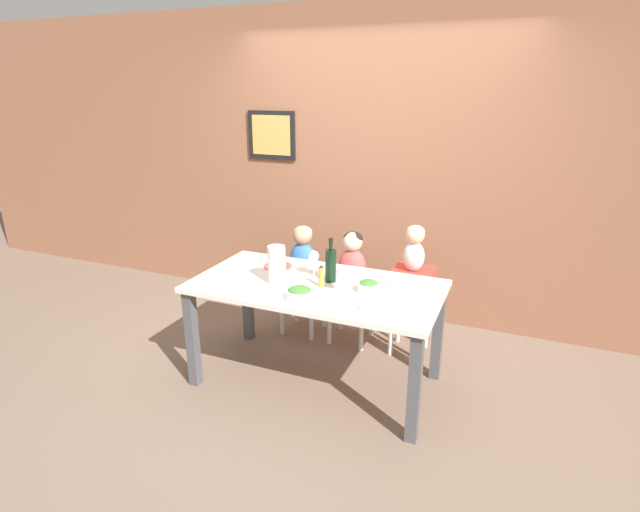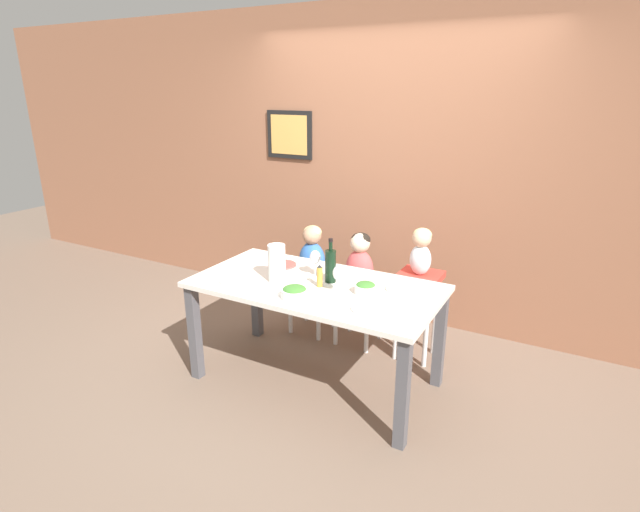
{
  "view_description": "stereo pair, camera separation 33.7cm",
  "coord_description": "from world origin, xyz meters",
  "px_view_note": "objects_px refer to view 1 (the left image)",
  "views": [
    {
      "loc": [
        1.24,
        -2.88,
        2.02
      ],
      "look_at": [
        0.0,
        0.07,
        0.93
      ],
      "focal_mm": 28.0,
      "sensor_mm": 36.0,
      "label": 1
    },
    {
      "loc": [
        1.55,
        -2.73,
        2.02
      ],
      "look_at": [
        0.0,
        0.07,
        0.93
      ],
      "focal_mm": 28.0,
      "sensor_mm": 36.0,
      "label": 2
    }
  ],
  "objects_px": {
    "wine_glass_near": "(342,273)",
    "salad_bowl_large": "(299,293)",
    "dinner_plate_back_left": "(278,266)",
    "paper_towel_roll": "(277,265)",
    "person_child_center": "(352,260)",
    "wine_bottle": "(331,265)",
    "person_child_left": "(303,253)",
    "chair_far_left": "(303,289)",
    "salad_bowl_small": "(368,286)",
    "wine_glass_far": "(314,258)",
    "chair_right_highchair": "(412,290)",
    "dinner_plate_front_left": "(234,284)",
    "dinner_plate_back_right": "(402,286)",
    "dinner_plate_front_right": "(376,307)",
    "person_baby_right": "(415,245)",
    "chair_far_center": "(351,297)"
  },
  "relations": [
    {
      "from": "chair_right_highchair",
      "to": "person_child_left",
      "type": "height_order",
      "value": "person_child_left"
    },
    {
      "from": "person_child_center",
      "to": "dinner_plate_back_left",
      "type": "bearing_deg",
      "value": -130.74
    },
    {
      "from": "chair_far_center",
      "to": "dinner_plate_front_right",
      "type": "relative_size",
      "value": 2.24
    },
    {
      "from": "chair_right_highchair",
      "to": "wine_bottle",
      "type": "relative_size",
      "value": 2.23
    },
    {
      "from": "chair_right_highchair",
      "to": "paper_towel_roll",
      "type": "distance_m",
      "value": 1.14
    },
    {
      "from": "wine_glass_near",
      "to": "dinner_plate_back_left",
      "type": "xyz_separation_m",
      "value": [
        -0.61,
        0.27,
        -0.13
      ]
    },
    {
      "from": "person_baby_right",
      "to": "dinner_plate_back_left",
      "type": "bearing_deg",
      "value": -151.95
    },
    {
      "from": "dinner_plate_back_right",
      "to": "dinner_plate_front_left",
      "type": "bearing_deg",
      "value": -159.01
    },
    {
      "from": "salad_bowl_large",
      "to": "dinner_plate_front_right",
      "type": "xyz_separation_m",
      "value": [
        0.48,
        0.06,
        -0.03
      ]
    },
    {
      "from": "chair_far_left",
      "to": "person_baby_right",
      "type": "relative_size",
      "value": 1.31
    },
    {
      "from": "wine_glass_near",
      "to": "salad_bowl_large",
      "type": "xyz_separation_m",
      "value": [
        -0.21,
        -0.2,
        -0.1
      ]
    },
    {
      "from": "chair_right_highchair",
      "to": "paper_towel_roll",
      "type": "bearing_deg",
      "value": -135.11
    },
    {
      "from": "person_child_center",
      "to": "wine_glass_near",
      "type": "distance_m",
      "value": 0.8
    },
    {
      "from": "wine_glass_near",
      "to": "salad_bowl_large",
      "type": "height_order",
      "value": "wine_glass_near"
    },
    {
      "from": "chair_far_left",
      "to": "salad_bowl_large",
      "type": "xyz_separation_m",
      "value": [
        0.41,
        -0.95,
        0.4
      ]
    },
    {
      "from": "person_child_center",
      "to": "dinner_plate_front_left",
      "type": "relative_size",
      "value": 2.25
    },
    {
      "from": "person_child_left",
      "to": "salad_bowl_large",
      "type": "height_order",
      "value": "person_child_left"
    },
    {
      "from": "paper_towel_roll",
      "to": "person_baby_right",
      "type": "bearing_deg",
      "value": 44.95
    },
    {
      "from": "dinner_plate_front_left",
      "to": "wine_bottle",
      "type": "bearing_deg",
      "value": 27.99
    },
    {
      "from": "paper_towel_roll",
      "to": "salad_bowl_small",
      "type": "distance_m",
      "value": 0.63
    },
    {
      "from": "chair_far_left",
      "to": "chair_right_highchair",
      "type": "relative_size",
      "value": 0.68
    },
    {
      "from": "person_child_center",
      "to": "wine_bottle",
      "type": "bearing_deg",
      "value": -85.17
    },
    {
      "from": "chair_far_left",
      "to": "salad_bowl_large",
      "type": "relative_size",
      "value": 2.67
    },
    {
      "from": "salad_bowl_small",
      "to": "dinner_plate_front_right",
      "type": "bearing_deg",
      "value": -61.73
    },
    {
      "from": "wine_bottle",
      "to": "dinner_plate_back_right",
      "type": "relative_size",
      "value": 1.48
    },
    {
      "from": "person_baby_right",
      "to": "salad_bowl_small",
      "type": "distance_m",
      "value": 0.69
    },
    {
      "from": "salad_bowl_small",
      "to": "dinner_plate_back_right",
      "type": "distance_m",
      "value": 0.25
    },
    {
      "from": "chair_far_left",
      "to": "salad_bowl_small",
      "type": "distance_m",
      "value": 1.1
    },
    {
      "from": "dinner_plate_front_right",
      "to": "dinner_plate_back_left",
      "type": "bearing_deg",
      "value": 155.17
    },
    {
      "from": "dinner_plate_back_left",
      "to": "wine_glass_near",
      "type": "bearing_deg",
      "value": -23.97
    },
    {
      "from": "person_child_left",
      "to": "person_baby_right",
      "type": "height_order",
      "value": "person_baby_right"
    },
    {
      "from": "person_child_left",
      "to": "dinner_plate_back_right",
      "type": "xyz_separation_m",
      "value": [
        0.96,
        -0.5,
        0.05
      ]
    },
    {
      "from": "wine_bottle",
      "to": "salad_bowl_small",
      "type": "height_order",
      "value": "wine_bottle"
    },
    {
      "from": "paper_towel_roll",
      "to": "wine_glass_near",
      "type": "xyz_separation_m",
      "value": [
        0.47,
        0.01,
        0.01
      ]
    },
    {
      "from": "wine_bottle",
      "to": "person_child_left",
      "type": "bearing_deg",
      "value": 129.18
    },
    {
      "from": "person_baby_right",
      "to": "wine_bottle",
      "type": "distance_m",
      "value": 0.74
    },
    {
      "from": "person_child_left",
      "to": "dinner_plate_back_left",
      "type": "distance_m",
      "value": 0.49
    },
    {
      "from": "person_baby_right",
      "to": "dinner_plate_back_left",
      "type": "relative_size",
      "value": 1.71
    },
    {
      "from": "dinner_plate_front_left",
      "to": "dinner_plate_front_right",
      "type": "height_order",
      "value": "same"
    },
    {
      "from": "chair_far_left",
      "to": "wine_glass_far",
      "type": "xyz_separation_m",
      "value": [
        0.34,
        -0.55,
        0.5
      ]
    },
    {
      "from": "wine_bottle",
      "to": "salad_bowl_large",
      "type": "height_order",
      "value": "wine_bottle"
    },
    {
      "from": "wine_bottle",
      "to": "salad_bowl_small",
      "type": "relative_size",
      "value": 2.15
    },
    {
      "from": "chair_far_center",
      "to": "dinner_plate_back_left",
      "type": "distance_m",
      "value": 0.73
    },
    {
      "from": "paper_towel_roll",
      "to": "person_child_center",
      "type": "bearing_deg",
      "value": 70.23
    },
    {
      "from": "chair_far_left",
      "to": "dinner_plate_front_right",
      "type": "relative_size",
      "value": 2.24
    },
    {
      "from": "chair_far_left",
      "to": "dinner_plate_front_right",
      "type": "bearing_deg",
      "value": -44.66
    },
    {
      "from": "salad_bowl_large",
      "to": "dinner_plate_front_left",
      "type": "distance_m",
      "value": 0.51
    },
    {
      "from": "chair_right_highchair",
      "to": "dinner_plate_front_left",
      "type": "bearing_deg",
      "value": -138.52
    },
    {
      "from": "dinner_plate_back_left",
      "to": "dinner_plate_back_right",
      "type": "relative_size",
      "value": 1.0
    },
    {
      "from": "dinner_plate_back_right",
      "to": "dinner_plate_front_right",
      "type": "height_order",
      "value": "same"
    }
  ]
}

